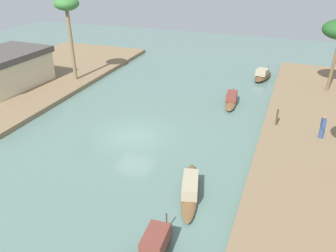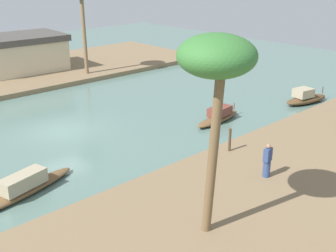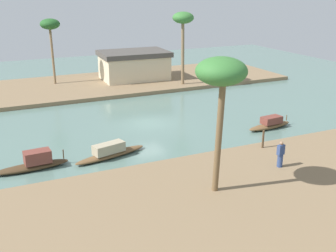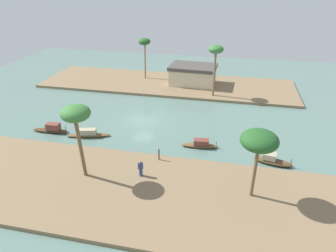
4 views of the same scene
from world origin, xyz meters
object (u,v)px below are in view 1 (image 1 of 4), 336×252
object	(u,v)px
sampan_midstream	(231,100)
palm_tree_right_short	(67,8)
riverside_building	(5,69)
mooring_post	(277,117)
sampan_upstream_small	(190,188)
sampan_downstream_large	(263,75)
sampan_with_tall_canopy	(153,251)
person_on_near_bank	(323,128)

from	to	relation	value
sampan_midstream	palm_tree_right_short	size ratio (longest dim) A/B	0.54
riverside_building	mooring_post	bearing A→B (deg)	-86.94
sampan_upstream_small	mooring_post	bearing A→B (deg)	-34.77
sampan_midstream	sampan_downstream_large	bearing A→B (deg)	-18.40
sampan_downstream_large	palm_tree_right_short	size ratio (longest dim) A/B	0.51
sampan_downstream_large	sampan_with_tall_canopy	distance (m)	25.88
palm_tree_right_short	riverside_building	bearing A→B (deg)	128.99
palm_tree_right_short	mooring_post	bearing A→B (deg)	-101.02
sampan_upstream_small	mooring_post	distance (m)	10.29
sampan_midstream	person_on_near_bank	distance (m)	8.56
sampan_with_tall_canopy	mooring_post	size ratio (longest dim) A/B	3.75
sampan_downstream_large	sampan_with_tall_canopy	world-z (taller)	sampan_with_tall_canopy
person_on_near_bank	mooring_post	world-z (taller)	person_on_near_bank
sampan_with_tall_canopy	sampan_upstream_small	xyz separation A→B (m)	(4.86, -0.13, -0.05)
mooring_post	riverside_building	distance (m)	24.45
sampan_with_tall_canopy	sampan_upstream_small	bearing A→B (deg)	-4.65
riverside_building	sampan_upstream_small	bearing A→B (deg)	-111.73
sampan_with_tall_canopy	mooring_post	xyz separation A→B (m)	(14.48, -3.73, 0.58)
sampan_with_tall_canopy	palm_tree_right_short	distance (m)	25.16
sampan_upstream_small	sampan_midstream	world-z (taller)	sampan_upstream_small
sampan_upstream_small	riverside_building	xyz separation A→B (m)	(9.56, 20.82, 1.64)
mooring_post	sampan_downstream_large	bearing A→B (deg)	11.52
sampan_midstream	riverside_building	world-z (taller)	riverside_building
sampan_downstream_large	sampan_midstream	world-z (taller)	sampan_downstream_large
mooring_post	palm_tree_right_short	world-z (taller)	palm_tree_right_short
palm_tree_right_short	riverside_building	distance (m)	8.02
sampan_downstream_large	sampan_upstream_small	xyz separation A→B (m)	(-20.98, 1.29, -0.04)
palm_tree_right_short	riverside_building	xyz separation A→B (m)	(-3.88, 4.79, -5.12)
sampan_with_tall_canopy	sampan_midstream	xyz separation A→B (m)	(18.24, 0.29, -0.06)
sampan_with_tall_canopy	person_on_near_bank	size ratio (longest dim) A/B	2.85
sampan_midstream	mooring_post	bearing A→B (deg)	-138.78
sampan_upstream_small	mooring_post	size ratio (longest dim) A/B	4.28
sampan_with_tall_canopy	person_on_near_bank	bearing A→B (deg)	-29.85
sampan_with_tall_canopy	mooring_post	bearing A→B (deg)	-17.63
person_on_near_bank	riverside_building	world-z (taller)	riverside_building
sampan_downstream_large	sampan_midstream	xyz separation A→B (m)	(-7.60, 1.71, -0.05)
sampan_upstream_small	palm_tree_right_short	world-z (taller)	palm_tree_right_short
sampan_midstream	sampan_with_tall_canopy	bearing A→B (deg)	175.22
sampan_with_tall_canopy	sampan_downstream_large	bearing A→B (deg)	-6.31
sampan_downstream_large	sampan_with_tall_canopy	bearing A→B (deg)	-172.29
sampan_with_tall_canopy	palm_tree_right_short	world-z (taller)	palm_tree_right_short
sampan_midstream	mooring_post	world-z (taller)	mooring_post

